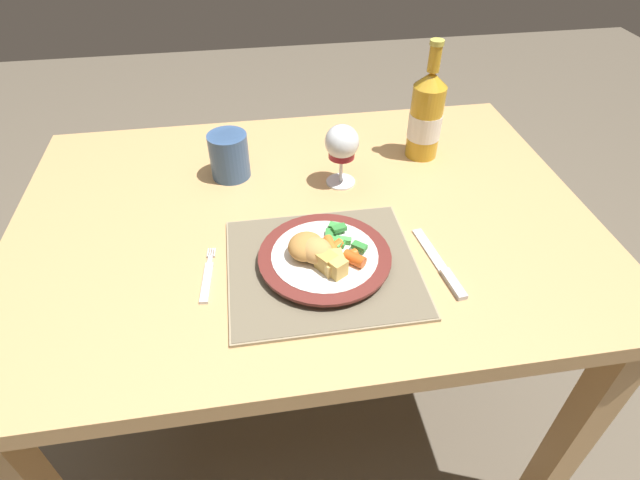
{
  "coord_description": "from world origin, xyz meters",
  "views": [
    {
      "loc": [
        -0.09,
        -0.79,
        1.35
      ],
      "look_at": [
        0.01,
        -0.13,
        0.78
      ],
      "focal_mm": 28.0,
      "sensor_mm": 36.0,
      "label": 1
    }
  ],
  "objects_px": {
    "dinner_plate": "(325,258)",
    "fork": "(207,278)",
    "table_knife": "(442,268)",
    "bottle": "(426,116)",
    "dining_table": "(304,251)",
    "drinking_cup": "(229,155)",
    "wine_glass": "(342,145)"
  },
  "relations": [
    {
      "from": "wine_glass",
      "to": "dining_table",
      "type": "bearing_deg",
      "value": -135.24
    },
    {
      "from": "bottle",
      "to": "wine_glass",
      "type": "bearing_deg",
      "value": -157.53
    },
    {
      "from": "dinner_plate",
      "to": "bottle",
      "type": "distance_m",
      "value": 0.45
    },
    {
      "from": "dinner_plate",
      "to": "fork",
      "type": "relative_size",
      "value": 1.74
    },
    {
      "from": "bottle",
      "to": "drinking_cup",
      "type": "distance_m",
      "value": 0.44
    },
    {
      "from": "bottle",
      "to": "drinking_cup",
      "type": "relative_size",
      "value": 2.65
    },
    {
      "from": "table_knife",
      "to": "drinking_cup",
      "type": "height_order",
      "value": "drinking_cup"
    },
    {
      "from": "drinking_cup",
      "to": "bottle",
      "type": "bearing_deg",
      "value": 2.63
    },
    {
      "from": "fork",
      "to": "drinking_cup",
      "type": "relative_size",
      "value": 1.35
    },
    {
      "from": "fork",
      "to": "dinner_plate",
      "type": "bearing_deg",
      "value": 1.12
    },
    {
      "from": "bottle",
      "to": "dining_table",
      "type": "bearing_deg",
      "value": -149.25
    },
    {
      "from": "wine_glass",
      "to": "drinking_cup",
      "type": "xyz_separation_m",
      "value": [
        -0.23,
        0.07,
        -0.04
      ]
    },
    {
      "from": "bottle",
      "to": "fork",
      "type": "bearing_deg",
      "value": -145.17
    },
    {
      "from": "dining_table",
      "to": "fork",
      "type": "relative_size",
      "value": 8.53
    },
    {
      "from": "bottle",
      "to": "drinking_cup",
      "type": "height_order",
      "value": "bottle"
    },
    {
      "from": "dining_table",
      "to": "table_knife",
      "type": "distance_m",
      "value": 0.32
    },
    {
      "from": "fork",
      "to": "dining_table",
      "type": "bearing_deg",
      "value": 40.63
    },
    {
      "from": "dinner_plate",
      "to": "table_knife",
      "type": "distance_m",
      "value": 0.21
    },
    {
      "from": "dining_table",
      "to": "bottle",
      "type": "xyz_separation_m",
      "value": [
        0.3,
        0.18,
        0.2
      ]
    },
    {
      "from": "table_knife",
      "to": "bottle",
      "type": "distance_m",
      "value": 0.4
    },
    {
      "from": "dining_table",
      "to": "drinking_cup",
      "type": "xyz_separation_m",
      "value": [
        -0.14,
        0.16,
        0.16
      ]
    },
    {
      "from": "table_knife",
      "to": "drinking_cup",
      "type": "xyz_separation_m",
      "value": [
        -0.36,
        0.36,
        0.05
      ]
    },
    {
      "from": "table_knife",
      "to": "wine_glass",
      "type": "relative_size",
      "value": 1.38
    },
    {
      "from": "dining_table",
      "to": "dinner_plate",
      "type": "relative_size",
      "value": 4.91
    },
    {
      "from": "dinner_plate",
      "to": "bottle",
      "type": "relative_size",
      "value": 0.88
    },
    {
      "from": "table_knife",
      "to": "bottle",
      "type": "bearing_deg",
      "value": 78.09
    },
    {
      "from": "dining_table",
      "to": "drinking_cup",
      "type": "bearing_deg",
      "value": 131.04
    },
    {
      "from": "wine_glass",
      "to": "drinking_cup",
      "type": "bearing_deg",
      "value": 164.33
    },
    {
      "from": "wine_glass",
      "to": "bottle",
      "type": "xyz_separation_m",
      "value": [
        0.21,
        0.09,
        0.01
      ]
    },
    {
      "from": "dining_table",
      "to": "bottle",
      "type": "distance_m",
      "value": 0.4
    },
    {
      "from": "drinking_cup",
      "to": "wine_glass",
      "type": "bearing_deg",
      "value": -15.67
    },
    {
      "from": "dinner_plate",
      "to": "fork",
      "type": "height_order",
      "value": "dinner_plate"
    }
  ]
}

